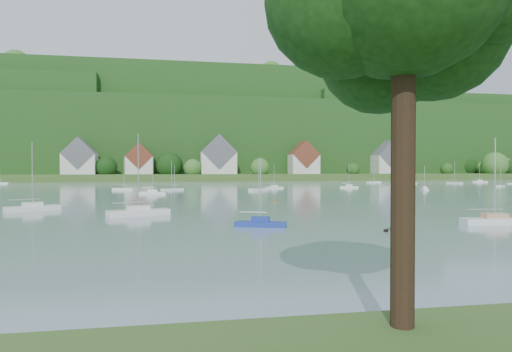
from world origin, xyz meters
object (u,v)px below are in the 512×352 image
Objects in this scene: near_sailboat_0 at (138,212)px; near_sailboat_1 at (261,223)px; near_sailboat_2 at (495,220)px; near_sailboat_6 at (33,207)px.

near_sailboat_1 is (12.38, -12.60, -0.09)m from near_sailboat_0.
near_sailboat_6 is at bearing 162.05° from near_sailboat_2.
near_sailboat_0 is 17.67m from near_sailboat_1.
near_sailboat_0 is at bearing 154.82° from near_sailboat_1.
near_sailboat_2 is 55.58m from near_sailboat_6.
near_sailboat_6 reaches higher than near_sailboat_2.
near_sailboat_2 is (23.48, -2.64, 0.06)m from near_sailboat_1.
near_sailboat_1 is 23.63m from near_sailboat_2.
near_sailboat_2 is (35.86, -15.24, -0.03)m from near_sailboat_0.
near_sailboat_2 is at bearing -44.11° from near_sailboat_0.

